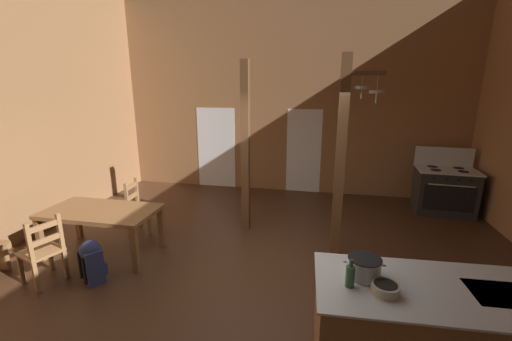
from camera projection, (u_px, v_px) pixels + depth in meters
The scene contains 15 objects.
ground_plane at pixel (253, 283), 4.46m from camera, with size 8.99×8.93×0.10m, color #422819.
wall_back at pixel (289, 97), 7.78m from camera, with size 8.99×0.14×4.67m, color #93663F.
glazed_door_back_left at pixel (216, 148), 8.40m from camera, with size 1.00×0.01×2.05m, color white.
glazed_panel_back_right at pixel (304, 151), 7.96m from camera, with size 0.84×0.01×2.05m, color white.
kitchen_island at pixel (436, 332), 2.90m from camera, with size 2.21×1.07×0.89m.
stove_range at pixel (444, 190), 6.76m from camera, with size 1.19×0.89×1.32m.
support_post_with_pot_rack at pixel (342, 156), 4.64m from camera, with size 0.58×0.21×3.02m.
support_post_center at pixel (245, 149), 5.74m from camera, with size 0.14×0.14×3.02m.
dining_table at pixel (101, 215), 5.01m from camera, with size 1.70×0.90×0.74m.
ladderback_chair_near_window at pixel (43, 251), 4.31m from camera, with size 0.56×0.56×0.95m.
ladderback_chair_by_post at pixel (140, 207), 5.89m from camera, with size 0.48×0.48×0.95m.
backpack at pixel (92, 260), 4.36m from camera, with size 0.39×0.39×0.60m.
stockpot_on_counter at pixel (364, 267), 2.94m from camera, with size 0.37×0.30×0.19m.
mixing_bowl_on_counter at pixel (385, 288), 2.72m from camera, with size 0.23×0.23×0.08m.
bottle_tall_on_counter at pixel (350, 276), 2.80m from camera, with size 0.08×0.08×0.26m.
Camera 1 is at (0.83, -3.83, 2.58)m, focal length 22.73 mm.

